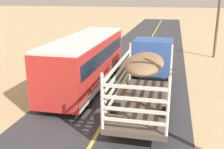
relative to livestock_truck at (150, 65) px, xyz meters
name	(u,v)px	position (x,y,z in m)	size (l,w,h in m)	color
livestock_truck	(150,65)	(0.00, 0.00, 0.00)	(2.53, 9.70, 3.02)	#3359A5
bus	(86,60)	(-4.05, 0.43, -0.04)	(2.54, 10.00, 3.21)	red
power_pole_mid	(218,16)	(5.05, 11.01, 2.06)	(2.20, 0.24, 7.14)	brown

